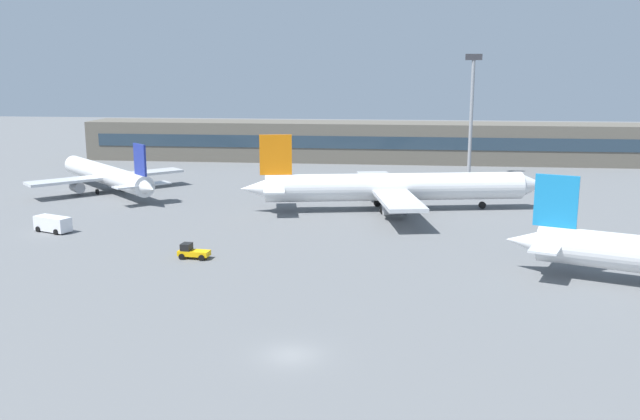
% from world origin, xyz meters
% --- Properties ---
extents(ground_plane, '(400.00, 400.00, 0.00)m').
position_xyz_m(ground_plane, '(0.00, 40.00, 0.00)').
color(ground_plane, slate).
extents(terminal_building, '(129.86, 12.13, 9.00)m').
position_xyz_m(terminal_building, '(0.00, 111.11, 4.50)').
color(terminal_building, '#5B564C').
rests_on(terminal_building, ground_plane).
extents(airplane_mid, '(47.34, 33.39, 11.76)m').
position_xyz_m(airplane_mid, '(7.84, 55.55, 3.59)').
color(airplane_mid, white).
rests_on(airplane_mid, ground_plane).
extents(airplane_far, '(29.97, 30.19, 9.73)m').
position_xyz_m(airplane_far, '(-43.45, 66.35, 2.97)').
color(airplane_far, silver).
rests_on(airplane_far, ground_plane).
extents(baggage_tug_yellow, '(3.73, 2.10, 1.75)m').
position_xyz_m(baggage_tug_yellow, '(-15.47, 25.53, 0.80)').
color(baggage_tug_yellow, '#F2B20C').
rests_on(baggage_tug_yellow, ground_plane).
extents(service_van_white, '(5.57, 3.80, 2.08)m').
position_xyz_m(service_van_white, '(-37.79, 36.11, 1.11)').
color(service_van_white, white).
rests_on(service_van_white, ground_plane).
extents(floodlight_tower_west, '(3.20, 0.80, 24.10)m').
position_xyz_m(floodlight_tower_west, '(22.27, 90.76, 14.04)').
color(floodlight_tower_west, gray).
rests_on(floodlight_tower_west, ground_plane).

